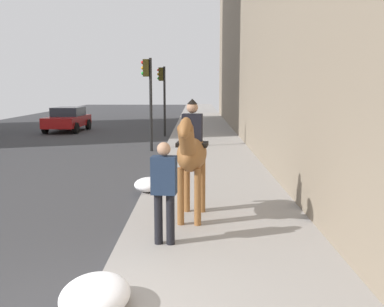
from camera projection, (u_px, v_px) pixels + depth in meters
mounted_horse_near at (191, 153)px, 8.55m from camera, size 2.15×0.72×2.35m
pedestrian_greeting at (164, 186)px, 7.23m from camera, size 0.30×0.43×1.70m
car_near_lane at (68, 119)px, 26.66m from camera, size 4.09×2.15×1.44m
traffic_light_near_curb at (149, 89)px, 18.30m from camera, size 0.20×0.44×3.83m
traffic_light_far_curb at (163, 90)px, 23.73m from camera, size 0.20×0.44×3.72m
snow_pile_near at (95, 295)px, 5.17m from camera, size 1.06×0.81×0.37m
snow_pile_far at (149, 184)px, 11.08m from camera, size 0.94×0.72×0.32m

